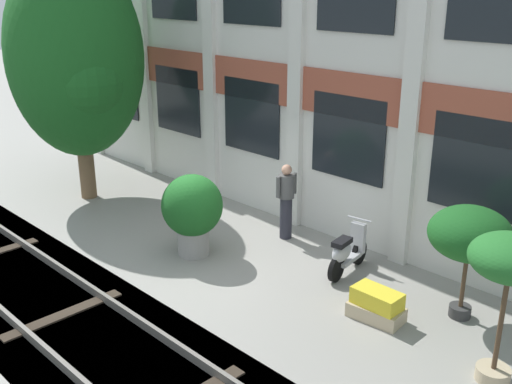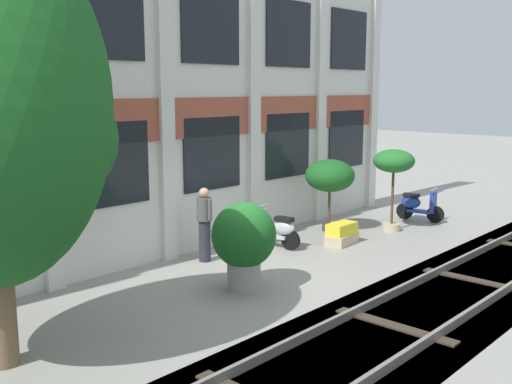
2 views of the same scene
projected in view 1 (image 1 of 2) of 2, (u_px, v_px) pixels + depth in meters
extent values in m
plane|color=gray|center=(209.00, 257.00, 11.97)|extent=(80.00, 80.00, 0.00)
cube|color=silver|center=(307.00, 34.00, 12.45)|extent=(16.58, 0.50, 8.33)
cube|color=#9E4C38|center=(297.00, 87.00, 12.63)|extent=(16.58, 0.06, 0.90)
cube|color=silver|center=(88.00, 18.00, 17.78)|extent=(0.36, 0.16, 8.33)
cube|color=silver|center=(142.00, 22.00, 15.94)|extent=(0.36, 0.16, 8.33)
cube|color=silver|center=(209.00, 28.00, 14.09)|extent=(0.36, 0.16, 8.33)
cube|color=silver|center=(297.00, 35.00, 12.24)|extent=(0.36, 0.16, 8.33)
cube|color=silver|center=(416.00, 45.00, 10.40)|extent=(0.36, 0.16, 8.33)
cube|color=black|center=(119.00, 88.00, 17.52)|extent=(1.77, 0.04, 1.70)
cube|color=black|center=(178.00, 100.00, 15.68)|extent=(1.77, 0.04, 1.70)
cube|color=black|center=(251.00, 117.00, 13.83)|extent=(1.77, 0.04, 1.70)
cube|color=black|center=(348.00, 138.00, 11.99)|extent=(1.77, 0.04, 1.70)
cube|color=black|center=(479.00, 167.00, 10.14)|extent=(1.77, 0.04, 1.70)
cube|color=#423F3A|center=(66.00, 323.00, 9.94)|extent=(24.58, 2.80, 0.28)
cube|color=slate|center=(22.00, 329.00, 9.39)|extent=(24.58, 0.07, 0.15)
cube|color=slate|center=(103.00, 297.00, 10.34)|extent=(24.58, 0.07, 0.15)
cube|color=#382D23|center=(64.00, 314.00, 9.91)|extent=(0.24, 2.10, 0.03)
cylinder|color=brown|center=(85.00, 155.00, 14.93)|extent=(0.39, 0.39, 2.22)
ellipsoid|color=#19561E|center=(75.00, 55.00, 14.11)|extent=(3.20, 3.20, 4.84)
sphere|color=#19561E|center=(69.00, 72.00, 14.94)|extent=(1.76, 1.76, 1.76)
sphere|color=#19561E|center=(87.00, 81.00, 13.61)|extent=(1.76, 1.76, 1.76)
cylinder|color=gray|center=(194.00, 242.00, 12.04)|extent=(0.64, 0.64, 0.52)
ellipsoid|color=#19561E|center=(192.00, 205.00, 11.78)|extent=(1.22, 1.22, 1.24)
cube|color=tan|center=(376.00, 312.00, 9.77)|extent=(0.93, 0.57, 0.25)
cube|color=yellow|center=(377.00, 298.00, 9.68)|extent=(0.80, 0.43, 0.28)
cylinder|color=#333333|center=(460.00, 311.00, 9.85)|extent=(0.36, 0.36, 0.19)
cylinder|color=#4C3826|center=(464.00, 275.00, 9.63)|extent=(0.07, 0.07, 1.13)
ellipsoid|color=#19561E|center=(470.00, 233.00, 9.38)|extent=(1.31, 1.31, 0.86)
cylinder|color=tan|center=(493.00, 374.00, 8.28)|extent=(0.47, 0.47, 0.20)
cylinder|color=#4C3826|center=(501.00, 319.00, 7.99)|extent=(0.07, 0.07, 1.56)
ellipsoid|color=#236B28|center=(511.00, 258.00, 7.68)|extent=(1.09, 1.09, 0.61)
cylinder|color=black|center=(359.00, 252.00, 11.64)|extent=(0.16, 0.49, 0.48)
cylinder|color=black|center=(336.00, 269.00, 10.96)|extent=(0.16, 0.49, 0.48)
cube|color=#B2B2B7|center=(348.00, 259.00, 11.28)|extent=(0.34, 0.71, 0.08)
ellipsoid|color=#B2B2B7|center=(342.00, 252.00, 11.00)|extent=(0.34, 0.59, 0.36)
cube|color=black|center=(342.00, 242.00, 10.93)|extent=(0.28, 0.47, 0.10)
cube|color=#B2B2B7|center=(358.00, 238.00, 11.46)|extent=(0.29, 0.16, 0.60)
cylinder|color=#B7B7BF|center=(360.00, 219.00, 11.35)|extent=(0.50, 0.11, 0.03)
cylinder|color=#282833|center=(286.00, 218.00, 12.74)|extent=(0.26, 0.26, 0.92)
cylinder|color=#4C4C4C|center=(286.00, 186.00, 12.50)|extent=(0.34, 0.34, 0.50)
sphere|color=tan|center=(287.00, 170.00, 12.38)|extent=(0.22, 0.22, 0.22)
cylinder|color=#4C4C4C|center=(278.00, 187.00, 12.37)|extent=(0.09, 0.09, 0.45)
cylinder|color=#4C4C4C|center=(295.00, 183.00, 12.62)|extent=(0.09, 0.09, 0.45)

